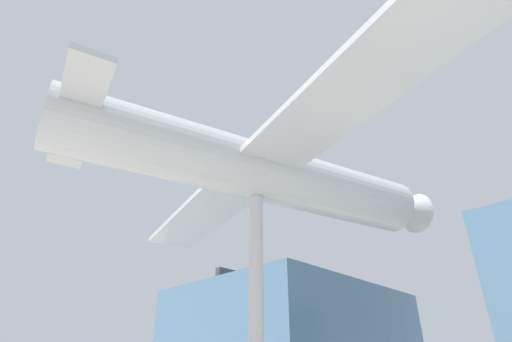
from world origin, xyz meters
name	(u,v)px	position (x,y,z in m)	size (l,w,h in m)	color
support_pylon_central	(256,316)	(0.00, 0.00, 3.57)	(0.43, 0.43, 7.13)	#B7B7BC
suspended_airplane	(263,172)	(0.07, 0.25, 8.10)	(17.39, 14.28, 3.47)	#B2B7BC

